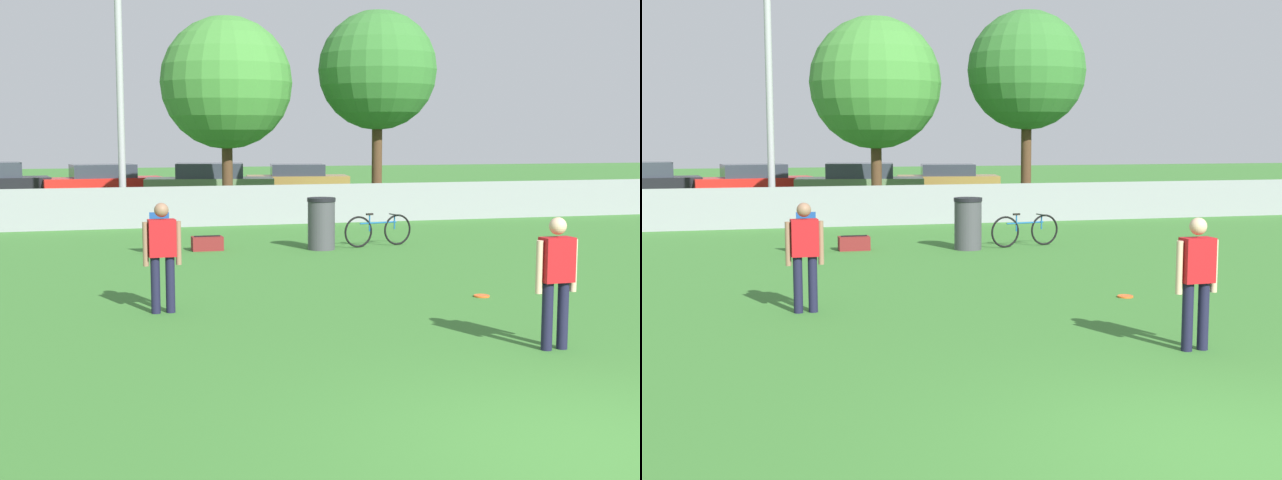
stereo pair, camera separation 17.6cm
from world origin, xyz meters
TOP-DOWN VIEW (x-y plane):
  - ground_plane at (0.00, 0.00)m, footprint 120.00×120.00m
  - fence_backline at (0.00, 18.00)m, footprint 27.12×0.07m
  - light_pole at (-2.66, 19.85)m, footprint 0.90×0.36m
  - tree_near_pole at (0.45, 20.48)m, footprint 3.91×3.91m
  - tree_far_right at (5.09, 20.23)m, footprint 3.64×3.64m
  - player_thrower_red at (-2.87, 6.51)m, footprint 0.54×0.23m
  - player_defender_red at (1.34, 3.13)m, footprint 0.54×0.23m
  - frisbee_disc at (2.02, 6.45)m, footprint 0.25×0.25m
  - folding_chair_sideline at (-2.31, 12.75)m, footprint 0.45×0.45m
  - bicycle_sideline at (2.52, 12.73)m, footprint 1.69×0.49m
  - trash_bin at (1.15, 12.55)m, footprint 0.62×0.62m
  - gear_bag_sideline at (-1.27, 13.06)m, footprint 0.66×0.37m
  - parked_car_red at (-2.93, 28.05)m, footprint 4.57×2.25m
  - parked_car_olive at (0.77, 26.14)m, footprint 4.82×2.55m
  - parked_car_tan at (4.74, 28.92)m, footprint 4.29×2.38m

SIDE VIEW (x-z plane):
  - ground_plane at x=0.00m, z-range 0.00..0.00m
  - frisbee_disc at x=2.02m, z-range 0.00..0.03m
  - gear_bag_sideline at x=-1.27m, z-range -0.01..0.31m
  - bicycle_sideline at x=2.52m, z-range -0.01..0.74m
  - folding_chair_sideline at x=-2.31m, z-range 0.08..0.97m
  - fence_backline at x=0.00m, z-range -0.05..1.16m
  - trash_bin at x=1.15m, z-range 0.00..1.13m
  - parked_car_tan at x=4.74m, z-range -0.01..1.27m
  - parked_car_red at x=-2.93m, z-range -0.01..1.36m
  - parked_car_olive at x=0.77m, z-range -0.03..1.42m
  - player_thrower_red at x=-2.87m, z-range 0.11..1.67m
  - player_defender_red at x=1.34m, z-range 0.11..1.67m
  - tree_near_pole at x=0.45m, z-range 1.01..6.97m
  - tree_far_right at x=5.09m, z-range 1.29..7.54m
  - light_pole at x=-2.66m, z-range 0.74..8.48m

